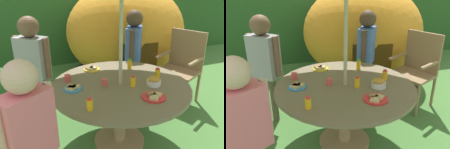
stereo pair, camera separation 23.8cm
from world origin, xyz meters
TOP-DOWN VIEW (x-y plane):
  - ground_plane at (0.00, 0.00)m, footprint 10.00×10.00m
  - hedge_backdrop at (0.00, 3.08)m, footprint 9.00×0.70m
  - garden_table at (0.00, 0.00)m, footprint 1.40×1.40m
  - wooden_chair at (1.23, 0.58)m, footprint 0.62×0.66m
  - dome_tent at (0.87, 1.73)m, footprint 2.49×2.49m
  - child_in_blue_shirt at (0.57, 0.83)m, footprint 0.35×0.39m
  - child_in_grey_shirt at (-0.78, 0.69)m, footprint 0.39×0.37m
  - child_in_pink_shirt at (-0.90, -0.55)m, footprint 0.37×0.32m
  - snack_bowl at (0.30, -0.14)m, footprint 0.14×0.14m
  - plate_far_left at (-0.15, 0.49)m, footprint 0.19×0.19m
  - plate_mid_left at (0.16, -0.37)m, footprint 0.22×0.22m
  - plate_far_right at (-0.47, 0.07)m, footprint 0.18×0.18m
  - juice_bottle_near_left at (0.10, -0.09)m, footprint 0.05×0.05m
  - juice_bottle_near_right at (-0.43, -0.35)m, footprint 0.05×0.05m
  - juice_bottle_center_front at (0.44, 0.01)m, footprint 0.06×0.06m
  - juice_bottle_center_back at (0.28, 0.36)m, footprint 0.05×0.05m
  - cup_near at (-0.48, 0.27)m, footprint 0.06×0.06m
  - cup_far at (-0.16, 0.03)m, footprint 0.06×0.06m

SIDE VIEW (x-z plane):
  - ground_plane at x=0.00m, z-range -0.02..0.00m
  - wooden_chair at x=1.23m, z-range 0.06..1.09m
  - garden_table at x=0.00m, z-range 0.22..0.93m
  - plate_mid_left at x=0.16m, z-range 0.70..0.73m
  - plate_far_left at x=-0.15m, z-range 0.70..0.73m
  - plate_far_right at x=-0.47m, z-range 0.70..0.73m
  - cup_near at x=-0.48m, z-range 0.71..0.77m
  - cup_far at x=-0.16m, z-range 0.71..0.77m
  - snack_bowl at x=0.30m, z-range 0.70..0.79m
  - juice_bottle_near_right at x=-0.43m, z-range 0.70..0.81m
  - juice_bottle_center_front at x=0.44m, z-range 0.70..0.81m
  - juice_bottle_near_left at x=0.10m, z-range 0.70..0.81m
  - juice_bottle_center_back at x=0.28m, z-range 0.70..0.83m
  - child_in_pink_shirt at x=-0.90m, z-range 0.17..1.43m
  - dome_tent at x=0.87m, z-range -0.01..1.65m
  - child_in_blue_shirt at x=0.57m, z-range 0.18..1.50m
  - child_in_grey_shirt at x=-0.78m, z-range 0.18..1.52m
  - hedge_backdrop at x=0.00m, z-range 0.00..1.98m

